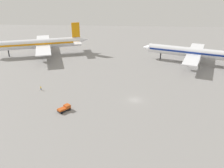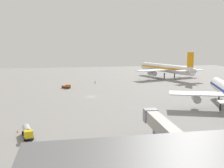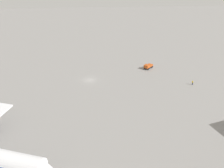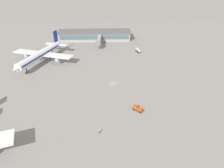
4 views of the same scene
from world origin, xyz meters
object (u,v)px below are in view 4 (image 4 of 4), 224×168
(ground_crew_worker, at_px, (99,131))
(safety_cone_near_gate, at_px, (143,53))
(airplane_at_gate, at_px, (41,54))
(pushback_tractor, at_px, (137,108))
(fuel_truck, at_px, (138,50))

(ground_crew_worker, distance_m, safety_cone_near_gate, 84.76)
(safety_cone_near_gate, bearing_deg, ground_crew_worker, 69.61)
(airplane_at_gate, relative_size, pushback_tractor, 10.94)
(airplane_at_gate, height_order, fuel_truck, airplane_at_gate)
(fuel_truck, height_order, pushback_tractor, fuel_truck)
(pushback_tractor, height_order, ground_crew_worker, pushback_tractor)
(fuel_truck, distance_m, ground_crew_worker, 87.71)
(airplane_at_gate, height_order, ground_crew_worker, airplane_at_gate)
(pushback_tractor, height_order, safety_cone_near_gate, pushback_tractor)
(fuel_truck, relative_size, ground_crew_worker, 3.93)
(airplane_at_gate, height_order, pushback_tractor, airplane_at_gate)
(fuel_truck, relative_size, safety_cone_near_gate, 10.94)
(airplane_at_gate, bearing_deg, fuel_truck, 123.84)
(fuel_truck, bearing_deg, pushback_tractor, 158.44)
(airplane_at_gate, height_order, safety_cone_near_gate, airplane_at_gate)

